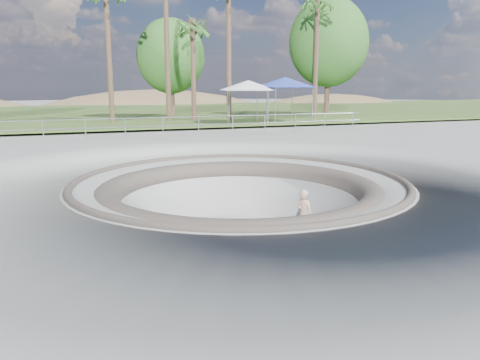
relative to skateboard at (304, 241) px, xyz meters
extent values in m
plane|color=gray|center=(-1.74, 0.99, 1.84)|extent=(180.00, 180.00, 0.00)
torus|color=gray|center=(-1.74, 0.99, -0.16)|extent=(14.00, 14.00, 4.00)
cylinder|color=gray|center=(-1.74, 0.99, -0.11)|extent=(6.60, 6.60, 0.10)
torus|color=#4C453C|center=(-1.74, 0.99, 1.82)|extent=(10.24, 10.24, 0.24)
torus|color=#4C453C|center=(-1.74, 0.99, 1.39)|extent=(8.91, 8.91, 0.81)
cube|color=#3B5020|center=(-1.74, 34.99, 2.06)|extent=(180.00, 36.00, 0.12)
ellipsoid|color=brown|center=(6.26, 60.99, -6.03)|extent=(61.60, 44.00, 28.60)
ellipsoid|color=brown|center=(33.26, 52.99, -3.52)|extent=(42.00, 30.00, 19.50)
cylinder|color=gray|center=(-1.74, 12.99, 3.01)|extent=(25.00, 0.05, 0.05)
cylinder|color=gray|center=(-1.74, 12.99, 2.56)|extent=(25.00, 0.05, 0.05)
cube|color=olive|center=(0.00, 0.00, 0.01)|extent=(0.76, 0.25, 0.02)
cylinder|color=#AFAEB3|center=(0.00, 0.00, -0.03)|extent=(0.04, 0.16, 0.03)
cylinder|color=#AFAEB3|center=(0.00, 0.00, -0.03)|extent=(0.04, 0.16, 0.03)
cylinder|color=white|center=(0.00, 0.00, -0.03)|extent=(0.06, 0.03, 0.06)
cylinder|color=white|center=(0.00, 0.00, -0.03)|extent=(0.06, 0.03, 0.06)
cylinder|color=white|center=(0.00, 0.00, -0.03)|extent=(0.06, 0.03, 0.06)
cylinder|color=white|center=(0.00, 0.00, -0.03)|extent=(0.06, 0.03, 0.06)
imported|color=tan|center=(0.00, 0.00, 0.82)|extent=(0.57, 0.69, 1.61)
cylinder|color=gray|center=(4.18, 17.62, 3.19)|extent=(0.06, 0.06, 2.15)
cylinder|color=gray|center=(6.91, 17.62, 3.19)|extent=(0.06, 0.06, 2.15)
cylinder|color=gray|center=(4.18, 20.36, 3.19)|extent=(0.06, 0.06, 2.15)
cylinder|color=gray|center=(6.91, 20.36, 3.19)|extent=(0.06, 0.06, 2.15)
cube|color=white|center=(5.55, 18.99, 4.37)|extent=(3.81, 3.81, 0.08)
cone|color=white|center=(5.55, 18.99, 4.71)|extent=(5.39, 5.39, 0.68)
cylinder|color=gray|center=(6.89, 17.51, 3.28)|extent=(0.06, 0.06, 2.33)
cylinder|color=gray|center=(9.86, 17.51, 3.28)|extent=(0.06, 0.06, 2.33)
cylinder|color=gray|center=(6.89, 20.48, 3.28)|extent=(0.06, 0.06, 2.33)
cylinder|color=gray|center=(9.86, 20.48, 3.28)|extent=(0.06, 0.06, 2.33)
cube|color=#2E40A7|center=(8.38, 18.99, 4.56)|extent=(3.33, 3.33, 0.08)
cone|color=#2E40A7|center=(8.38, 18.99, 4.93)|extent=(6.29, 6.29, 0.74)
cylinder|color=brown|center=(-3.54, 22.22, 6.70)|extent=(0.36, 0.36, 9.39)
cylinder|color=brown|center=(0.56, 22.39, 7.61)|extent=(0.36, 0.36, 11.21)
cylinder|color=brown|center=(2.55, 22.64, 5.67)|extent=(0.36, 0.36, 7.32)
cylinder|color=brown|center=(4.92, 21.34, 7.01)|extent=(0.36, 0.36, 10.01)
cylinder|color=brown|center=(12.15, 21.26, 6.76)|extent=(0.36, 0.36, 9.50)
cylinder|color=brown|center=(1.86, 27.25, 4.37)|extent=(0.44, 0.44, 4.72)
ellipsoid|color=#1D561D|center=(1.86, 27.25, 7.06)|extent=(5.64, 5.12, 6.15)
cylinder|color=brown|center=(15.60, 25.24, 5.00)|extent=(0.44, 0.44, 5.99)
ellipsoid|color=#1D561D|center=(15.60, 25.24, 8.42)|extent=(7.15, 6.50, 7.80)
camera|label=1|loc=(-6.62, -12.22, 4.74)|focal=35.00mm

